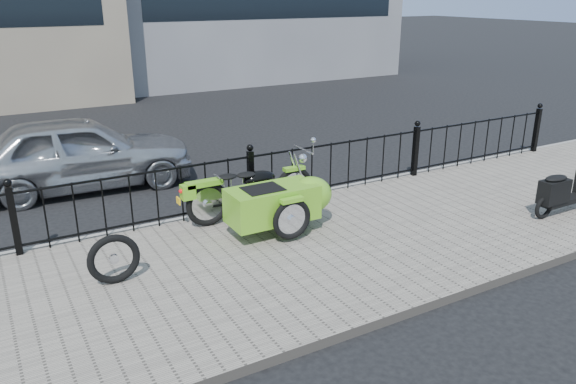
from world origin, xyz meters
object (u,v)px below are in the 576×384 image
motorcycle_sidecar (278,198)px  scooter (563,192)px  sedan_car (79,153)px  spare_tire (114,259)px

motorcycle_sidecar → scooter: bearing=-22.4°
scooter → sedan_car: size_ratio=0.35×
motorcycle_sidecar → scooter: (4.19, -1.73, -0.10)m
scooter → sedan_car: (-6.33, 5.43, 0.20)m
motorcycle_sidecar → sedan_car: bearing=120.0°
spare_tire → sedan_car: bearing=84.6°
scooter → spare_tire: (-6.73, 1.23, -0.05)m
motorcycle_sidecar → spare_tire: size_ratio=3.58×
motorcycle_sidecar → spare_tire: 2.59m
motorcycle_sidecar → sedan_car: 4.28m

